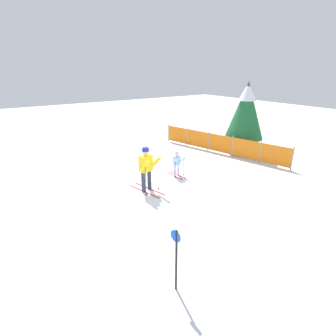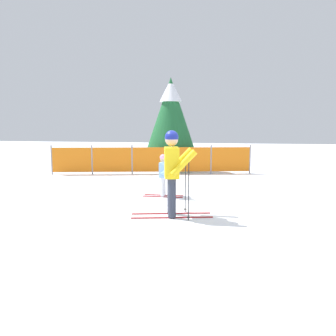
{
  "view_description": "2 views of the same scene",
  "coord_description": "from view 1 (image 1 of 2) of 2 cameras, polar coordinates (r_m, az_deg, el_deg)",
  "views": [
    {
      "loc": [
        8.21,
        -5.04,
        4.65
      ],
      "look_at": [
        -0.22,
        0.79,
        0.74
      ],
      "focal_mm": 28.0,
      "sensor_mm": 36.0,
      "label": 1
    },
    {
      "loc": [
        1.01,
        -7.1,
        1.95
      ],
      "look_at": [
        -0.47,
        0.68,
        0.93
      ],
      "focal_mm": 35.0,
      "sensor_mm": 36.0,
      "label": 2
    }
  ],
  "objects": [
    {
      "name": "conifer_far",
      "position": [
        15.7,
        16.63,
        12.13
      ],
      "size": [
        2.17,
        2.17,
        4.03
      ],
      "color": "#4C3823",
      "rests_on": "ground_plane"
    },
    {
      "name": "trail_marker",
      "position": [
        5.87,
        1.77,
        -18.21
      ],
      "size": [
        0.28,
        0.06,
        1.55
      ],
      "color": "black",
      "rests_on": "ground_plane"
    },
    {
      "name": "skier_adult",
      "position": [
        10.29,
        -4.73,
        0.67
      ],
      "size": [
        1.79,
        0.88,
        1.86
      ],
      "rotation": [
        0.0,
        0.0,
        0.24
      ],
      "color": "maroon",
      "rests_on": "ground_plane"
    },
    {
      "name": "skier_child",
      "position": [
        11.89,
        1.92,
        1.41
      ],
      "size": [
        1.11,
        0.56,
        1.18
      ],
      "rotation": [
        0.0,
        0.0,
        0.03
      ],
      "color": "maroon",
      "rests_on": "ground_plane"
    },
    {
      "name": "safety_fence",
      "position": [
        15.46,
        11.27,
        5.25
      ],
      "size": [
        7.9,
        1.87,
        1.18
      ],
      "rotation": [
        0.0,
        0.0,
        0.23
      ],
      "color": "gray",
      "rests_on": "ground_plane"
    },
    {
      "name": "ground_plane",
      "position": [
        10.7,
        -2.83,
        -4.92
      ],
      "size": [
        60.0,
        60.0,
        0.0
      ],
      "primitive_type": "plane",
      "color": "white"
    }
  ]
}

